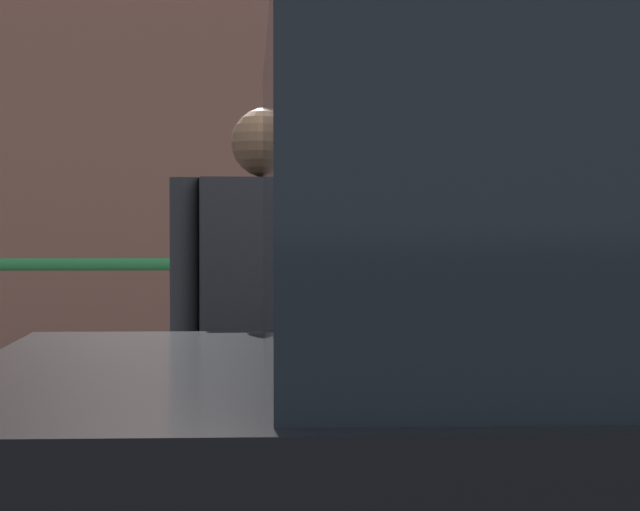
% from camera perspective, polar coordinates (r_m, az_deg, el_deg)
% --- Properties ---
extents(parking_meter, '(0.18, 0.20, 1.48)m').
position_cam_1_polar(parking_meter, '(4.35, 6.07, -1.03)').
color(parking_meter, slate).
rests_on(parking_meter, sidewalk_curb).
extents(pedestrian_at_meter, '(0.60, 0.50, 1.63)m').
position_cam_1_polar(pedestrian_at_meter, '(4.32, -2.22, -3.28)').
color(pedestrian_at_meter, brown).
rests_on(pedestrian_at_meter, sidewalk_curb).
extents(background_railing, '(24.06, 0.06, 1.09)m').
position_cam_1_polar(background_railing, '(6.79, 5.76, -2.70)').
color(background_railing, '#1E602D').
rests_on(background_railing, sidewalk_curb).
extents(backdrop_wall, '(32.00, 0.50, 3.98)m').
position_cam_1_polar(backdrop_wall, '(9.59, 3.57, 4.81)').
color(backdrop_wall, brown).
rests_on(backdrop_wall, ground).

